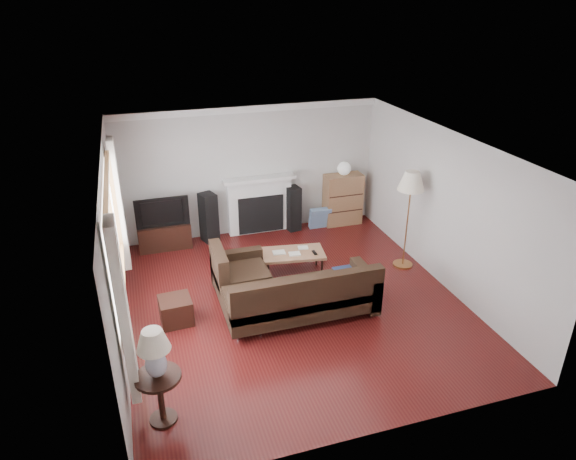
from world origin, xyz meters
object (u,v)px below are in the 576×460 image
object	(u,v)px
sectional_sofa	(301,293)
coffee_table	(293,263)
side_table	(161,398)
floor_lamp	(407,220)
tv_stand	(165,235)
bookshelf	(343,199)

from	to	relation	value
sectional_sofa	coffee_table	bearing A→B (deg)	77.12
side_table	floor_lamp	bearing A→B (deg)	28.83
tv_stand	floor_lamp	distance (m)	4.43
coffee_table	side_table	distance (m)	3.63
tv_stand	coffee_table	bearing A→B (deg)	-39.62
sectional_sofa	coffee_table	world-z (taller)	sectional_sofa
bookshelf	floor_lamp	bearing A→B (deg)	-80.78
bookshelf	sectional_sofa	bearing A→B (deg)	-122.99
side_table	bookshelf	bearing A→B (deg)	47.49
tv_stand	floor_lamp	xyz separation A→B (m)	(3.92, -1.96, 0.63)
tv_stand	floor_lamp	world-z (taller)	floor_lamp
floor_lamp	coffee_table	bearing A→B (deg)	170.75
sectional_sofa	floor_lamp	size ratio (longest dim) A/B	1.40
floor_lamp	tv_stand	bearing A→B (deg)	153.40
floor_lamp	sectional_sofa	bearing A→B (deg)	-157.59
bookshelf	coffee_table	size ratio (longest dim) A/B	1.01
bookshelf	sectional_sofa	distance (m)	3.47
coffee_table	floor_lamp	distance (m)	2.06
coffee_table	floor_lamp	size ratio (longest dim) A/B	0.60
tv_stand	bookshelf	world-z (taller)	bookshelf
tv_stand	coffee_table	distance (m)	2.59
coffee_table	floor_lamp	bearing A→B (deg)	-0.81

